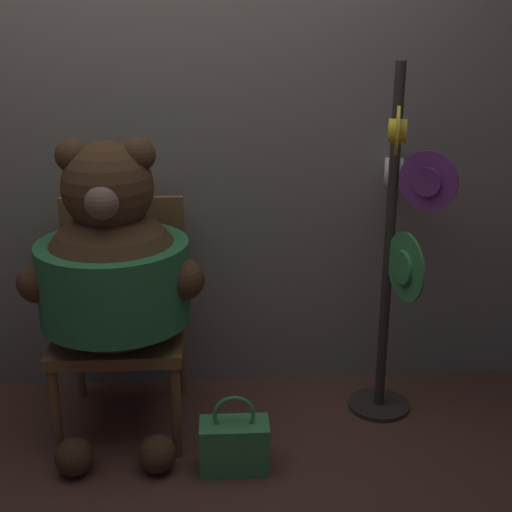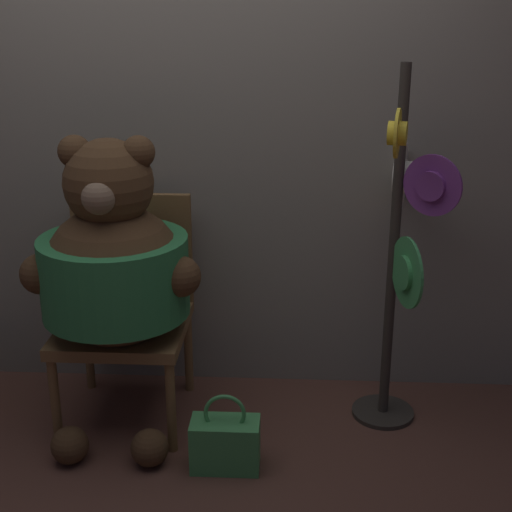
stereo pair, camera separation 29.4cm
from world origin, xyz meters
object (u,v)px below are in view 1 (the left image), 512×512
chair (122,309)px  teddy_bear (113,272)px  handbag_on_ground (234,444)px  hat_display_rack (397,240)px

chair → teddy_bear: size_ratio=0.75×
teddy_bear → handbag_on_ground: (0.47, -0.26, -0.64)m
handbag_on_ground → teddy_bear: bearing=151.0°
teddy_bear → hat_display_rack: size_ratio=0.83×
chair → hat_display_rack: (1.18, -0.02, 0.30)m
chair → hat_display_rack: bearing=-1.2°
chair → hat_display_rack: 1.22m
teddy_bear → hat_display_rack: bearing=7.8°
chair → handbag_on_ground: size_ratio=2.94×
chair → handbag_on_ground: bearing=-43.4°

